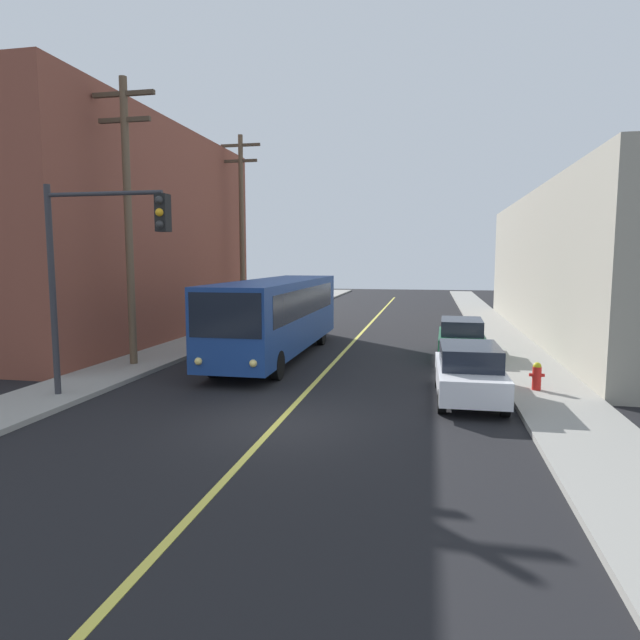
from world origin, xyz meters
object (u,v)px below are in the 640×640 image
Objects in this scene: utility_pole_mid at (242,222)px; fire_hydrant at (537,376)px; parked_car_white at (469,372)px; traffic_signal_left_corner at (99,250)px; utility_pole_near at (128,210)px; parked_car_green at (461,338)px; city_bus at (278,313)px.

utility_pole_mid is 13.28× the size of fire_hydrant.
fire_hydrant is (2.05, 1.10, -0.26)m from parked_car_white.
traffic_signal_left_corner reaches higher than parked_car_white.
parked_car_green is at bearing 19.73° from utility_pole_near.
utility_pole_mid reaches higher than parked_car_green.
city_bus is 9.30m from parked_car_white.
parked_car_green is at bearing 88.81° from parked_car_white.
traffic_signal_left_corner is (1.83, -4.69, -1.54)m from utility_pole_near.
utility_pole_mid is at bearing 134.93° from fire_hydrant.
fire_hydrant is (14.09, -1.39, -5.26)m from utility_pole_near.
traffic_signal_left_corner is (-10.21, -2.20, 3.46)m from parked_car_white.
parked_car_white is at bearing -151.89° from fire_hydrant.
fire_hydrant is (9.35, -4.58, -1.23)m from city_bus.
city_bus is 2.03× the size of traffic_signal_left_corner.
fire_hydrant is at bearing -26.12° from city_bus.
traffic_signal_left_corner reaches higher than city_bus.
traffic_signal_left_corner is at bearing -164.94° from fire_hydrant.
city_bus reaches higher than fire_hydrant.
utility_pole_mid reaches higher than parked_car_white.
fire_hydrant is at bearing -5.63° from utility_pole_near.
traffic_signal_left_corner is (-2.91, -7.88, 2.49)m from city_bus.
utility_pole_near is (-12.04, 2.48, 5.00)m from parked_car_white.
fire_hydrant is at bearing 15.06° from traffic_signal_left_corner.
utility_pole_near reaches higher than city_bus.
utility_pole_mid is 21.08m from fire_hydrant.
city_bus is at bearing -62.98° from utility_pole_mid.
city_bus is 2.75× the size of parked_car_white.
parked_car_white is (7.30, -5.68, -0.98)m from city_bus.
parked_car_green is at bearing 8.99° from city_bus.
city_bus is at bearing 153.88° from fire_hydrant.
utility_pole_near is (-4.75, -3.19, 4.03)m from city_bus.
parked_car_white is 0.40× the size of utility_pole_mid.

